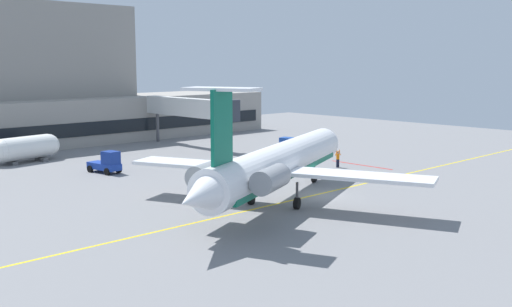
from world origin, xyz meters
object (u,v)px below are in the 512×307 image
Objects in this scene: fuel_tank at (26,148)px; marshaller at (338,159)px; regional_jet at (277,164)px; pushback_tractor at (289,147)px; baggage_tug at (107,163)px.

fuel_tank is 34.48m from marshaller.
regional_jet reaches higher than fuel_tank.
fuel_tank reaches higher than marshaller.
marshaller is at bearing -104.38° from pushback_tractor.
regional_jet is at bearing -80.35° from fuel_tank.
fuel_tank is 4.31× the size of marshaller.
marshaller is at bearing -35.86° from baggage_tug.
baggage_tug is 2.09× the size of marshaller.
regional_jet reaches higher than baggage_tug.
regional_jet is 3.50× the size of fuel_tank.
fuel_tank is at bearing 99.65° from regional_jet.
pushback_tractor is at bearing -12.28° from baggage_tug.
regional_jet is at bearing -156.40° from marshaller.
regional_jet is at bearing -139.08° from pushback_tractor.
pushback_tractor is 1.94× the size of marshaller.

